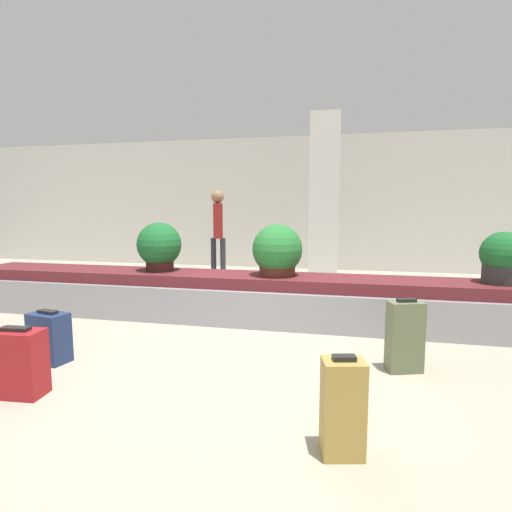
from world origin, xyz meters
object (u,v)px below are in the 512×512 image
object	(u,v)px
potted_plant_0	(159,247)
pillar	(324,202)
suitcase_3	(18,363)
suitcase_1	(405,336)
traveler_0	(218,226)
potted_plant_2	(503,258)
potted_plant_1	(277,251)
suitcase_2	(49,337)
suitcase_0	(343,408)

from	to	relation	value
potted_plant_0	pillar	bearing A→B (deg)	48.79
suitcase_3	potted_plant_0	bearing A→B (deg)	85.76
suitcase_1	potted_plant_0	size ratio (longest dim) A/B	1.00
suitcase_3	traveler_0	world-z (taller)	traveler_0
potted_plant_2	suitcase_1	bearing A→B (deg)	-132.21
suitcase_3	potted_plant_1	world-z (taller)	potted_plant_1
suitcase_2	suitcase_3	size ratio (longest dim) A/B	0.91
potted_plant_1	suitcase_1	bearing A→B (deg)	-43.92
pillar	potted_plant_0	bearing A→B (deg)	-131.21
suitcase_0	potted_plant_2	distance (m)	3.37
traveler_0	potted_plant_2	bearing A→B (deg)	-141.06
suitcase_2	potted_plant_1	size ratio (longest dim) A/B	0.76
pillar	suitcase_1	xyz separation A→B (m)	(0.95, -3.86, -1.27)
pillar	suitcase_1	world-z (taller)	pillar
suitcase_1	suitcase_3	size ratio (longest dim) A/B	1.21
potted_plant_2	traveler_0	bearing A→B (deg)	149.03
pillar	suitcase_3	xyz separation A→B (m)	(-2.13, -5.03, -1.33)
suitcase_3	potted_plant_2	world-z (taller)	potted_plant_2
suitcase_1	potted_plant_1	bearing A→B (deg)	118.22
suitcase_2	traveler_0	xyz separation A→B (m)	(0.29, 4.47, 0.88)
suitcase_0	pillar	bearing A→B (deg)	81.43
pillar	potted_plant_0	distance (m)	3.33
suitcase_2	suitcase_3	distance (m)	0.72
traveler_0	potted_plant_0	bearing A→B (deg)	159.11
pillar	traveler_0	distance (m)	2.17
suitcase_1	potted_plant_2	bearing A→B (deg)	29.93
potted_plant_0	potted_plant_1	bearing A→B (deg)	-1.52
potted_plant_0	traveler_0	bearing A→B (deg)	89.20
pillar	suitcase_1	size ratio (longest dim) A/B	4.70
potted_plant_0	potted_plant_2	distance (m)	4.34
suitcase_1	suitcase_2	world-z (taller)	suitcase_1
traveler_0	suitcase_3	bearing A→B (deg)	159.75
suitcase_2	potted_plant_2	xyz separation A→B (m)	(4.59, 1.88, 0.67)
potted_plant_1	potted_plant_2	size ratio (longest dim) A/B	1.10
pillar	potted_plant_1	world-z (taller)	pillar
suitcase_3	potted_plant_0	world-z (taller)	potted_plant_0
suitcase_3	traveler_0	bearing A→B (deg)	85.12
pillar	potted_plant_2	xyz separation A→B (m)	(2.19, -2.48, -0.69)
pillar	traveler_0	bearing A→B (deg)	177.24
suitcase_2	potted_plant_1	bearing A→B (deg)	55.18
suitcase_1	traveler_0	distance (m)	5.07
potted_plant_2	pillar	bearing A→B (deg)	131.45
potted_plant_0	potted_plant_1	xyz separation A→B (m)	(1.68, -0.04, -0.03)
pillar	suitcase_3	distance (m)	5.62
suitcase_3	potted_plant_1	bearing A→B (deg)	51.97
potted_plant_1	traveler_0	size ratio (longest dim) A/B	0.37
potted_plant_0	traveler_0	distance (m)	2.56
suitcase_0	suitcase_3	size ratio (longest dim) A/B	1.11
suitcase_1	potted_plant_1	xyz separation A→B (m)	(-1.41, 1.36, 0.60)
pillar	traveler_0	size ratio (longest dim) A/B	1.74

